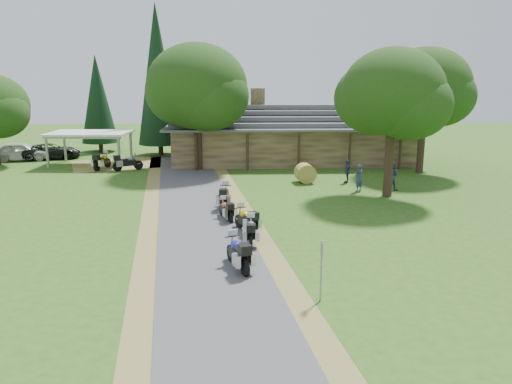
{
  "coord_description": "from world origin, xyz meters",
  "views": [
    {
      "loc": [
        1.23,
        -18.95,
        7.17
      ],
      "look_at": [
        2.12,
        5.05,
        1.6
      ],
      "focal_mm": 35.0,
      "sensor_mm": 36.0,
      "label": 1
    }
  ],
  "objects_px": {
    "lodge": "(293,133)",
    "motorcycle_carport_a": "(102,160)",
    "car_dark_suv": "(51,147)",
    "motorcycle_carport_b": "(128,162)",
    "motorcycle_row_d": "(226,209)",
    "carport": "(91,149)",
    "car_white_sedan": "(21,149)",
    "motorcycle_row_b": "(251,230)",
    "motorcycle_row_a": "(238,252)",
    "hay_bale": "(305,173)",
    "motorcycle_row_c": "(246,219)",
    "motorcycle_row_e": "(225,195)"
  },
  "relations": [
    {
      "from": "lodge",
      "to": "motorcycle_carport_a",
      "type": "xyz_separation_m",
      "value": [
        -15.48,
        -3.65,
        -1.72
      ]
    },
    {
      "from": "car_dark_suv",
      "to": "motorcycle_carport_b",
      "type": "relative_size",
      "value": 2.58
    },
    {
      "from": "motorcycle_row_d",
      "to": "motorcycle_carport_b",
      "type": "xyz_separation_m",
      "value": [
        -7.96,
        14.02,
        0.14
      ]
    },
    {
      "from": "lodge",
      "to": "motorcycle_carport_b",
      "type": "bearing_deg",
      "value": -162.4
    },
    {
      "from": "carport",
      "to": "car_white_sedan",
      "type": "height_order",
      "value": "carport"
    },
    {
      "from": "carport",
      "to": "car_white_sedan",
      "type": "bearing_deg",
      "value": 162.13
    },
    {
      "from": "motorcycle_carport_a",
      "to": "motorcycle_row_b",
      "type": "bearing_deg",
      "value": -133.47
    },
    {
      "from": "car_white_sedan",
      "to": "motorcycle_row_d",
      "type": "relative_size",
      "value": 3.69
    },
    {
      "from": "motorcycle_row_a",
      "to": "motorcycle_carport_b",
      "type": "height_order",
      "value": "motorcycle_carport_b"
    },
    {
      "from": "car_dark_suv",
      "to": "hay_bale",
      "type": "distance_m",
      "value": 23.93
    },
    {
      "from": "carport",
      "to": "motorcycle_row_d",
      "type": "bearing_deg",
      "value": -52.31
    },
    {
      "from": "lodge",
      "to": "motorcycle_row_a",
      "type": "bearing_deg",
      "value": -100.87
    },
    {
      "from": "motorcycle_row_a",
      "to": "motorcycle_row_b",
      "type": "distance_m",
      "value": 2.99
    },
    {
      "from": "car_white_sedan",
      "to": "lodge",
      "type": "bearing_deg",
      "value": -105.26
    },
    {
      "from": "motorcycle_row_c",
      "to": "hay_bale",
      "type": "relative_size",
      "value": 1.47
    },
    {
      "from": "lodge",
      "to": "motorcycle_carport_a",
      "type": "height_order",
      "value": "lodge"
    },
    {
      "from": "motorcycle_row_e",
      "to": "motorcycle_carport_a",
      "type": "xyz_separation_m",
      "value": [
        -9.97,
        12.15,
        0.03
      ]
    },
    {
      "from": "motorcycle_carport_a",
      "to": "motorcycle_carport_b",
      "type": "xyz_separation_m",
      "value": [
        2.13,
        -0.58,
        -0.01
      ]
    },
    {
      "from": "motorcycle_row_c",
      "to": "motorcycle_row_a",
      "type": "bearing_deg",
      "value": 149.71
    },
    {
      "from": "lodge",
      "to": "carport",
      "type": "bearing_deg",
      "value": -174.32
    },
    {
      "from": "motorcycle_row_a",
      "to": "motorcycle_carport_b",
      "type": "xyz_separation_m",
      "value": [
        -8.54,
        20.78,
        0.02
      ]
    },
    {
      "from": "carport",
      "to": "motorcycle_carport_b",
      "type": "height_order",
      "value": "carport"
    },
    {
      "from": "motorcycle_carport_b",
      "to": "motorcycle_row_e",
      "type": "bearing_deg",
      "value": -81.59
    },
    {
      "from": "carport",
      "to": "car_dark_suv",
      "type": "xyz_separation_m",
      "value": [
        -4.49,
        3.4,
        -0.35
      ]
    },
    {
      "from": "motorcycle_row_a",
      "to": "motorcycle_carport_a",
      "type": "xyz_separation_m",
      "value": [
        -10.68,
        21.36,
        0.04
      ]
    },
    {
      "from": "lodge",
      "to": "car_dark_suv",
      "type": "distance_m",
      "value": 21.48
    },
    {
      "from": "motorcycle_carport_a",
      "to": "motorcycle_row_a",
      "type": "bearing_deg",
      "value": -138.35
    },
    {
      "from": "lodge",
      "to": "motorcycle_row_b",
      "type": "distance_m",
      "value": 22.55
    },
    {
      "from": "lodge",
      "to": "car_dark_suv",
      "type": "height_order",
      "value": "lodge"
    },
    {
      "from": "car_dark_suv",
      "to": "motorcycle_row_c",
      "type": "xyz_separation_m",
      "value": [
        16.96,
        -22.17,
        -0.37
      ]
    },
    {
      "from": "motorcycle_row_c",
      "to": "motorcycle_carport_b",
      "type": "height_order",
      "value": "motorcycle_carport_b"
    },
    {
      "from": "car_dark_suv",
      "to": "motorcycle_carport_a",
      "type": "relative_size",
      "value": 2.53
    },
    {
      "from": "motorcycle_row_c",
      "to": "motorcycle_carport_a",
      "type": "relative_size",
      "value": 0.91
    },
    {
      "from": "motorcycle_row_b",
      "to": "hay_bale",
      "type": "xyz_separation_m",
      "value": [
        4.1,
        12.81,
        0.04
      ]
    },
    {
      "from": "motorcycle_row_d",
      "to": "motorcycle_row_a",
      "type": "bearing_deg",
      "value": 165.06
    },
    {
      "from": "car_white_sedan",
      "to": "car_dark_suv",
      "type": "bearing_deg",
      "value": -83.12
    },
    {
      "from": "motorcycle_row_a",
      "to": "car_white_sedan",
      "type": "bearing_deg",
      "value": 16.68
    },
    {
      "from": "motorcycle_row_c",
      "to": "motorcycle_carport_b",
      "type": "bearing_deg",
      "value": 3.55
    },
    {
      "from": "lodge",
      "to": "motorcycle_row_e",
      "type": "bearing_deg",
      "value": -109.23
    },
    {
      "from": "motorcycle_row_a",
      "to": "motorcycle_row_d",
      "type": "xyz_separation_m",
      "value": [
        -0.58,
        6.76,
        -0.12
      ]
    },
    {
      "from": "motorcycle_row_a",
      "to": "motorcycle_row_e",
      "type": "relative_size",
      "value": 0.99
    },
    {
      "from": "car_white_sedan",
      "to": "hay_bale",
      "type": "relative_size",
      "value": 4.67
    },
    {
      "from": "motorcycle_row_d",
      "to": "car_white_sedan",
      "type": "bearing_deg",
      "value": 23.77
    },
    {
      "from": "motorcycle_row_b",
      "to": "motorcycle_carport_b",
      "type": "xyz_separation_m",
      "value": [
        -9.13,
        17.85,
        0.09
      ]
    },
    {
      "from": "motorcycle_carport_a",
      "to": "motorcycle_row_d",
      "type": "bearing_deg",
      "value": -130.25
    },
    {
      "from": "car_white_sedan",
      "to": "motorcycle_row_a",
      "type": "distance_m",
      "value": 32.04
    },
    {
      "from": "motorcycle_row_a",
      "to": "hay_bale",
      "type": "xyz_separation_m",
      "value": [
        4.69,
        15.75,
        -0.03
      ]
    },
    {
      "from": "motorcycle_row_d",
      "to": "hay_bale",
      "type": "xyz_separation_m",
      "value": [
        5.27,
        8.99,
        0.09
      ]
    },
    {
      "from": "motorcycle_row_a",
      "to": "motorcycle_carport_a",
      "type": "distance_m",
      "value": 23.88
    },
    {
      "from": "lodge",
      "to": "motorcycle_row_d",
      "type": "height_order",
      "value": "lodge"
    }
  ]
}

